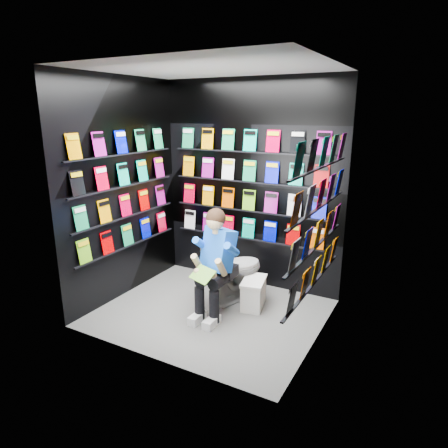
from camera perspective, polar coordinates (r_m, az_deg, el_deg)
The scene contains 14 objects.
floor at distance 4.63m, azimuth -1.92°, elevation -12.54°, with size 2.40×2.40×0.00m, color #5E5E5B.
ceiling at distance 4.10m, azimuth -2.27°, elevation 21.42°, with size 2.40×2.40×0.00m, color white.
wall_back at distance 5.04m, azimuth 3.76°, elevation 5.51°, with size 2.40×0.04×2.60m, color black.
wall_front at distance 3.38m, azimuth -10.78°, elevation 0.12°, with size 2.40×0.04×2.60m, color black.
wall_left at distance 4.89m, azimuth -14.31°, elevation 4.72°, with size 0.04×2.00×2.60m, color black.
wall_right at distance 3.72m, azimuth 14.01°, elevation 1.37°, with size 0.04×2.00×2.60m, color black.
comics_back at distance 5.01m, azimuth 3.62°, elevation 5.51°, with size 2.10×0.06×1.37m, color red, non-canonical shape.
comics_left at distance 4.87m, azimuth -14.05°, elevation 4.75°, with size 0.06×1.70×1.37m, color red, non-canonical shape.
comics_right at distance 3.73m, azimuth 13.58°, elevation 1.50°, with size 0.06×1.70×1.37m, color red, non-canonical shape.
toilet at distance 4.81m, azimuth 1.55°, elevation -6.57°, with size 0.42×0.75×0.73m, color white.
longbox at distance 4.71m, azimuth 4.24°, elevation -9.96°, with size 0.22×0.41×0.31m, color white.
longbox_lid at distance 4.64m, azimuth 4.28°, elevation -8.09°, with size 0.24×0.43×0.03m, color white.
reader at distance 4.37m, azimuth -0.70°, elevation -3.73°, with size 0.47×0.69×1.27m, color blue, non-canonical shape.
held_comic at distance 4.14m, azimuth -3.09°, elevation -7.21°, with size 0.27×0.01×0.19m, color #1F924B.
Camera 1 is at (2.09, -3.50, 2.20)m, focal length 32.00 mm.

